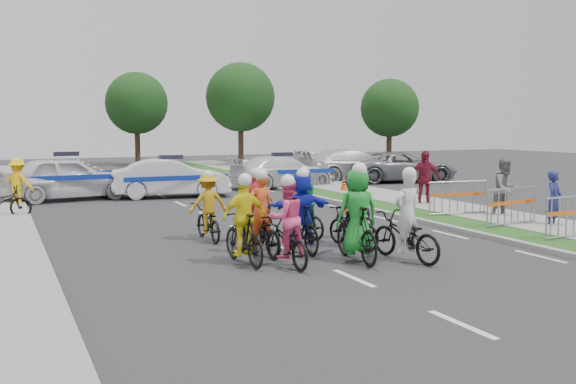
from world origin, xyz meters
name	(u,v)px	position (x,y,z in m)	size (l,w,h in m)	color
ground	(354,278)	(0.00, 0.00, 0.00)	(90.00, 90.00, 0.00)	#28282B
curb_right	(419,221)	(5.10, 5.00, 0.06)	(0.20, 60.00, 0.12)	gray
grass_strip	(438,219)	(5.80, 5.00, 0.06)	(1.20, 60.00, 0.11)	#1D4616
sidewalk_right	(486,215)	(7.60, 5.00, 0.07)	(2.40, 60.00, 0.13)	gray
rider_0	(406,230)	(1.76, 0.90, 0.64)	(0.97, 2.00, 1.96)	black
rider_1	(357,224)	(0.79, 1.22, 0.79)	(0.92, 2.00, 2.06)	black
rider_2	(286,232)	(-0.69, 1.48, 0.69)	(0.79, 1.83, 1.85)	black
rider_3	(244,229)	(-1.41, 1.96, 0.71)	(0.96, 1.80, 1.86)	black
rider_4	(353,217)	(1.51, 2.60, 0.69)	(1.06, 1.82, 1.78)	black
rider_5	(301,217)	(0.17, 2.58, 0.79)	(1.49, 1.78, 1.87)	black
rider_6	(260,226)	(-0.71, 2.82, 0.62)	(0.75, 1.87, 1.87)	black
rider_7	(360,213)	(2.20, 3.45, 0.65)	(0.73, 1.61, 1.66)	black
rider_8	(303,211)	(1.04, 4.27, 0.67)	(0.87, 1.82, 1.79)	black
rider_9	(254,213)	(-0.30, 4.19, 0.69)	(0.93, 1.74, 1.80)	black
rider_10	(208,213)	(-1.25, 4.83, 0.68)	(0.96, 1.69, 1.73)	black
police_car_0	(67,178)	(-3.49, 14.98, 0.82)	(1.93, 4.81, 1.64)	silver
police_car_1	(171,178)	(0.26, 14.27, 0.73)	(1.56, 4.46, 1.47)	silver
police_car_2	(282,172)	(5.68, 15.86, 0.70)	(1.97, 4.84, 1.41)	silver
civilian_sedan	(353,165)	(10.15, 17.36, 0.79)	(2.22, 5.47, 1.59)	silver
civilian_suv	(403,167)	(12.16, 16.00, 0.73)	(2.42, 5.25, 1.46)	slate
spectator_0	(554,200)	(7.75, 2.60, 0.79)	(0.57, 0.38, 1.57)	navy
spectator_1	(506,189)	(7.85, 4.50, 0.90)	(0.88, 0.69, 1.81)	slate
spectator_2	(424,179)	(7.39, 7.86, 0.96)	(1.13, 0.47, 1.92)	maroon
marshal_hiviz	(18,182)	(-5.21, 13.79, 0.82)	(1.06, 0.61, 1.65)	yellow
barrier_0	(574,219)	(6.70, 1.00, 0.56)	(2.00, 0.50, 1.12)	#A5A8AD
barrier_1	(512,208)	(6.70, 3.04, 0.56)	(2.00, 0.50, 1.12)	#A5A8AD
barrier_2	(458,200)	(6.70, 5.26, 0.56)	(2.00, 0.50, 1.12)	#A5A8AD
cone_0	(348,203)	(4.22, 7.52, 0.34)	(0.40, 0.40, 0.70)	#F24C0C
cone_1	(344,185)	(6.97, 12.63, 0.34)	(0.40, 0.40, 0.70)	#F24C0C
tree_1	(241,97)	(9.00, 30.00, 4.54)	(4.55, 4.55, 6.82)	#382619
tree_2	(390,108)	(18.00, 26.00, 3.83)	(3.85, 3.85, 5.77)	#382619
tree_4	(137,103)	(3.00, 34.00, 4.19)	(4.20, 4.20, 6.30)	#382619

